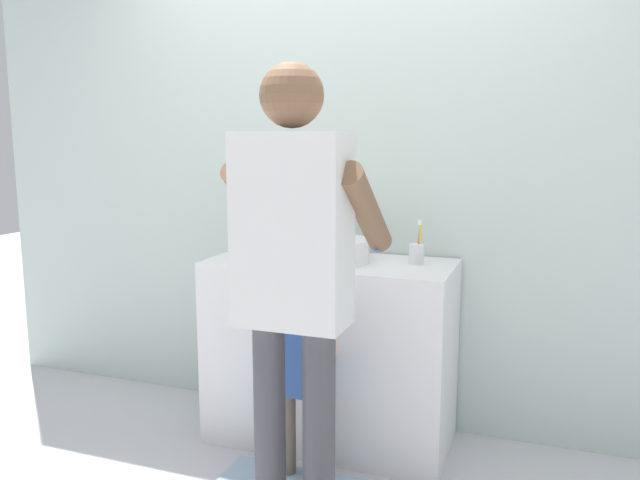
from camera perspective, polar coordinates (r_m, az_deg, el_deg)
ground_plane at (r=3.03m, az=-1.04°, el=-19.89°), size 14.00×14.00×0.00m
back_wall at (r=3.24m, az=2.88°, el=6.97°), size 4.40×0.08×2.70m
vanity_cabinet at (r=3.11m, az=0.97°, el=-10.07°), size 1.16×0.54×0.90m
sink_basin at (r=2.96m, az=0.86°, el=-0.89°), size 0.38×0.38×0.11m
faucet at (r=3.17m, az=2.22°, el=0.22°), size 0.18×0.14×0.18m
toothbrush_cup at (r=2.93m, az=8.79°, el=-1.14°), size 0.07×0.07×0.21m
soap_bottle at (r=3.09m, az=-4.38°, el=-0.30°), size 0.06×0.06×0.17m
child_toddler at (r=2.73m, az=-1.85°, el=-11.49°), size 0.26×0.26×0.85m
adult_parent at (r=2.28m, az=-2.32°, el=-1.75°), size 0.54×0.57×1.74m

